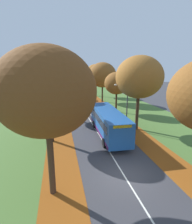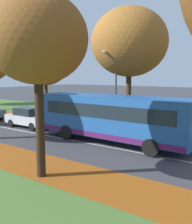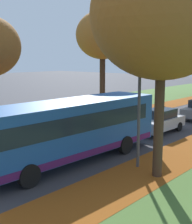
{
  "view_description": "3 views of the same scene",
  "coord_description": "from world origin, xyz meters",
  "px_view_note": "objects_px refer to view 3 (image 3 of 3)",
  "views": [
    {
      "loc": [
        -4.49,
        -10.74,
        7.88
      ],
      "look_at": [
        0.22,
        11.35,
        2.14
      ],
      "focal_mm": 28.0,
      "sensor_mm": 36.0,
      "label": 1
    },
    {
      "loc": [
        -12.84,
        -0.25,
        4.28
      ],
      "look_at": [
        1.16,
        9.68,
        1.84
      ],
      "focal_mm": 42.0,
      "sensor_mm": 36.0,
      "label": 2
    },
    {
      "loc": [
        11.85,
        -1.84,
        5.05
      ],
      "look_at": [
        -0.0,
        11.43,
        1.94
      ],
      "focal_mm": 50.0,
      "sensor_mm": 36.0,
      "label": 3
    }
  ],
  "objects_px": {
    "tree_left_mid": "(103,36)",
    "bus": "(69,128)",
    "tree_left_far": "(162,41)",
    "car_silver_lead": "(160,121)",
    "tree_right_near": "(163,15)",
    "streetlamp_right": "(133,87)"
  },
  "relations": [
    {
      "from": "tree_left_far",
      "to": "bus",
      "type": "distance_m",
      "value": 21.28
    },
    {
      "from": "tree_left_far",
      "to": "car_silver_lead",
      "type": "bearing_deg",
      "value": -59.78
    },
    {
      "from": "streetlamp_right",
      "to": "bus",
      "type": "bearing_deg",
      "value": -148.83
    },
    {
      "from": "tree_left_far",
      "to": "bus",
      "type": "xyz_separation_m",
      "value": [
        6.45,
        -19.64,
        -5.05
      ]
    },
    {
      "from": "tree_right_near",
      "to": "streetlamp_right",
      "type": "height_order",
      "value": "tree_right_near"
    },
    {
      "from": "tree_left_far",
      "to": "bus",
      "type": "bearing_deg",
      "value": -71.81
    },
    {
      "from": "tree_left_far",
      "to": "tree_left_mid",
      "type": "bearing_deg",
      "value": -89.62
    },
    {
      "from": "tree_left_mid",
      "to": "bus",
      "type": "distance_m",
      "value": 12.86
    },
    {
      "from": "streetlamp_right",
      "to": "car_silver_lead",
      "type": "relative_size",
      "value": 1.42
    },
    {
      "from": "tree_left_mid",
      "to": "tree_right_near",
      "type": "height_order",
      "value": "tree_right_near"
    },
    {
      "from": "tree_left_mid",
      "to": "tree_right_near",
      "type": "xyz_separation_m",
      "value": [
        10.6,
        -8.72,
        -0.11
      ]
    },
    {
      "from": "tree_left_mid",
      "to": "car_silver_lead",
      "type": "relative_size",
      "value": 2.11
    },
    {
      "from": "tree_left_mid",
      "to": "streetlamp_right",
      "type": "xyz_separation_m",
      "value": [
        9.0,
        -8.32,
        -3.11
      ]
    },
    {
      "from": "tree_left_mid",
      "to": "bus",
      "type": "xyz_separation_m",
      "value": [
        6.39,
        -9.9,
        -5.14
      ]
    },
    {
      "from": "tree_left_far",
      "to": "streetlamp_right",
      "type": "relative_size",
      "value": 1.49
    },
    {
      "from": "tree_right_near",
      "to": "car_silver_lead",
      "type": "relative_size",
      "value": 2.22
    },
    {
      "from": "tree_right_near",
      "to": "bus",
      "type": "xyz_separation_m",
      "value": [
        -4.21,
        -1.19,
        -5.03
      ]
    },
    {
      "from": "tree_left_far",
      "to": "tree_right_near",
      "type": "xyz_separation_m",
      "value": [
        10.67,
        -18.46,
        -0.02
      ]
    },
    {
      "from": "tree_left_mid",
      "to": "streetlamp_right",
      "type": "relative_size",
      "value": 1.48
    },
    {
      "from": "tree_left_far",
      "to": "tree_right_near",
      "type": "bearing_deg",
      "value": -59.97
    },
    {
      "from": "bus",
      "to": "streetlamp_right",
      "type": "bearing_deg",
      "value": 31.17
    },
    {
      "from": "tree_right_near",
      "to": "tree_left_far",
      "type": "bearing_deg",
      "value": 120.03
    }
  ]
}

